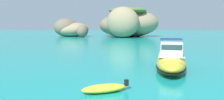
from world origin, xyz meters
TOP-DOWN VIEW (x-y plane):
  - islet_large at (1.64, 73.73)m, footprint 23.41×25.72m
  - islet_small at (-17.42, 73.74)m, footprint 14.23×13.25m
  - motorboat_yellow at (3.59, 12.52)m, footprint 3.79×8.34m
  - dinghy_tender at (-1.42, 5.69)m, footprint 2.82×2.15m

SIDE VIEW (x-z plane):
  - dinghy_tender at x=-1.42m, z-range -0.07..0.51m
  - motorboat_yellow at x=3.59m, z-range -0.46..2.06m
  - islet_small at x=-17.42m, z-range -0.59..5.45m
  - islet_large at x=1.64m, z-range -0.52..9.19m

